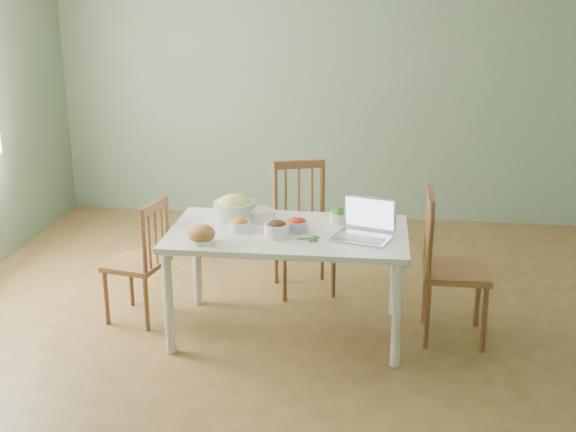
# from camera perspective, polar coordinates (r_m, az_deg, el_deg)

# --- Properties ---
(floor) EXTENTS (5.00, 5.00, 0.00)m
(floor) POSITION_cam_1_polar(r_m,az_deg,el_deg) (5.05, -0.33, -8.61)
(floor) COLOR brown
(floor) RESTS_ON ground
(wall_back) EXTENTS (5.00, 0.00, 2.70)m
(wall_back) POSITION_cam_1_polar(r_m,az_deg,el_deg) (7.07, 2.29, 10.49)
(wall_back) COLOR slate
(wall_back) RESTS_ON ground
(wall_front) EXTENTS (5.00, 0.00, 2.70)m
(wall_front) POSITION_cam_1_polar(r_m,az_deg,el_deg) (2.25, -8.56, -5.76)
(wall_front) COLOR slate
(wall_front) RESTS_ON ground
(dining_table) EXTENTS (1.52, 0.86, 0.71)m
(dining_table) POSITION_cam_1_polar(r_m,az_deg,el_deg) (4.84, 0.00, -5.16)
(dining_table) COLOR white
(dining_table) RESTS_ON floor
(chair_far) EXTENTS (0.53, 0.52, 0.97)m
(chair_far) POSITION_cam_1_polar(r_m,az_deg,el_deg) (5.46, 1.25, -1.06)
(chair_far) COLOR brown
(chair_far) RESTS_ON floor
(chair_left) EXTENTS (0.43, 0.44, 0.86)m
(chair_left) POSITION_cam_1_polar(r_m,az_deg,el_deg) (5.12, -11.68, -3.38)
(chair_left) COLOR brown
(chair_left) RESTS_ON floor
(chair_right) EXTENTS (0.42, 0.44, 0.98)m
(chair_right) POSITION_cam_1_polar(r_m,az_deg,el_deg) (4.85, 12.90, -3.90)
(chair_right) COLOR brown
(chair_right) RESTS_ON floor
(bread_boule) EXTENTS (0.22, 0.22, 0.11)m
(bread_boule) POSITION_cam_1_polar(r_m,az_deg,el_deg) (4.52, -6.74, -1.35)
(bread_boule) COLOR #AE6C39
(bread_boule) RESTS_ON dining_table
(butter_stick) EXTENTS (0.10, 0.04, 0.03)m
(butter_stick) POSITION_cam_1_polar(r_m,az_deg,el_deg) (4.46, -6.41, -2.20)
(butter_stick) COLOR beige
(butter_stick) RESTS_ON dining_table
(bowl_squash) EXTENTS (0.35, 0.35, 0.16)m
(bowl_squash) POSITION_cam_1_polar(r_m,az_deg,el_deg) (4.93, -4.18, 0.67)
(bowl_squash) COLOR #E9CD5B
(bowl_squash) RESTS_ON dining_table
(bowl_carrot) EXTENTS (0.18, 0.18, 0.08)m
(bowl_carrot) POSITION_cam_1_polar(r_m,az_deg,el_deg) (4.71, -3.74, -0.69)
(bowl_carrot) COLOR #E96107
(bowl_carrot) RESTS_ON dining_table
(bowl_onion) EXTENTS (0.22, 0.22, 0.10)m
(bowl_onion) POSITION_cam_1_polar(r_m,az_deg,el_deg) (4.89, -2.10, 0.17)
(bowl_onion) COLOR beige
(bowl_onion) RESTS_ON dining_table
(bowl_mushroom) EXTENTS (0.17, 0.17, 0.10)m
(bowl_mushroom) POSITION_cam_1_polar(r_m,az_deg,el_deg) (4.59, -0.89, -1.01)
(bowl_mushroom) COLOR black
(bowl_mushroom) RESTS_ON dining_table
(bowl_redpep) EXTENTS (0.19, 0.19, 0.09)m
(bowl_redpep) POSITION_cam_1_polar(r_m,az_deg,el_deg) (4.70, 0.70, -0.68)
(bowl_redpep) COLOR #D80B00
(bowl_redpep) RESTS_ON dining_table
(bowl_broccoli) EXTENTS (0.15, 0.15, 0.09)m
(bowl_broccoli) POSITION_cam_1_polar(r_m,az_deg,el_deg) (4.88, 4.07, 0.02)
(bowl_broccoli) COLOR #215D23
(bowl_broccoli) RESTS_ON dining_table
(flatbread) EXTENTS (0.28, 0.28, 0.02)m
(flatbread) POSITION_cam_1_polar(r_m,az_deg,el_deg) (4.98, 4.10, -0.04)
(flatbread) COLOR beige
(flatbread) RESTS_ON dining_table
(basil_bunch) EXTENTS (0.17, 0.17, 0.02)m
(basil_bunch) POSITION_cam_1_polar(r_m,az_deg,el_deg) (4.56, 1.60, -1.71)
(basil_bunch) COLOR #16550F
(basil_bunch) RESTS_ON dining_table
(laptop) EXTENTS (0.41, 0.37, 0.24)m
(laptop) POSITION_cam_1_polar(r_m,az_deg,el_deg) (4.55, 5.79, -0.35)
(laptop) COLOR silver
(laptop) RESTS_ON dining_table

